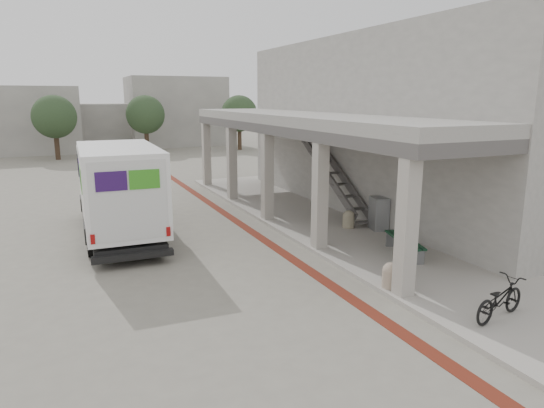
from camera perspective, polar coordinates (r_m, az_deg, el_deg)
name	(u,v)px	position (r m, az deg, el deg)	size (l,w,h in m)	color
ground	(262,265)	(13.79, -1.14, -7.19)	(120.00, 120.00, 0.00)	slate
bike_lane_stripe	(267,242)	(15.90, -0.61, -4.47)	(0.35, 40.00, 0.01)	#602013
sidewalk	(379,246)	(15.67, 12.51, -4.82)	(4.40, 28.00, 0.12)	#A0998F
transit_building	(374,128)	(20.33, 11.90, 8.72)	(7.60, 17.00, 7.00)	gray
distant_backdrop	(80,119)	(47.95, -21.62, 9.32)	(28.00, 10.00, 6.50)	gray
tree_left	(54,117)	(40.00, -24.24, 9.32)	(3.20, 3.20, 4.80)	#38281C
tree_mid	(145,115)	(42.58, -14.67, 10.13)	(3.20, 3.20, 4.80)	#38281C
tree_right	(239,114)	(43.66, -3.87, 10.55)	(3.20, 3.20, 4.80)	#38281C
fedex_truck	(118,188)	(17.08, -17.68, 1.86)	(2.48, 7.39, 3.13)	black
bench	(404,243)	(14.69, 15.31, -4.50)	(1.00, 2.09, 0.48)	slate
bollard_near	(391,275)	(12.18, 13.80, -8.11)	(0.42, 0.42, 0.63)	gray
bollard_far	(349,219)	(17.31, 8.99, -1.75)	(0.41, 0.41, 0.62)	gray
utility_cabinet	(379,213)	(17.21, 12.46, -1.09)	(0.51, 0.69, 1.14)	gray
bicycle_black	(500,299)	(11.25, 25.20, -10.09)	(0.57, 1.64, 0.86)	black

